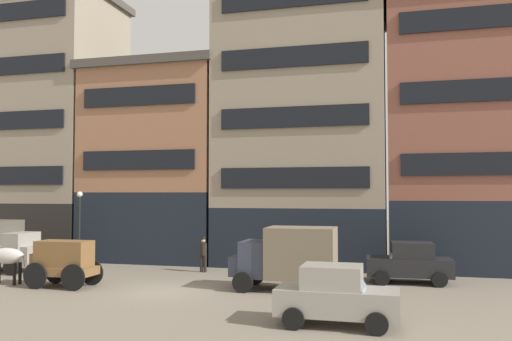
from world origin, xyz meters
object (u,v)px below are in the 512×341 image
Objects in this scene: sedan_light at (410,263)px; streetlamp_curbside at (79,218)px; draft_horse at (5,255)px; sedan_dark at (336,295)px; cargo_wagon at (63,260)px; pedestrian_officer at (203,253)px; delivery_truck_near at (287,256)px.

streetlamp_curbside reaches higher than sedan_light.
draft_horse is 0.63× the size of sedan_dark.
draft_horse reaches higher than cargo_wagon.
sedan_dark reaches higher than pedestrian_officer.
delivery_truck_near reaches higher than cargo_wagon.
delivery_truck_near is 13.31m from streetlamp_curbside.
sedan_light reaches higher than pedestrian_officer.
sedan_dark is at bearing -106.34° from sedan_light.
cargo_wagon is 9.65m from delivery_truck_near.
delivery_truck_near is (12.45, 1.64, 0.15)m from draft_horse.
cargo_wagon is 6.78m from streetlamp_curbside.
pedestrian_officer is (4.37, 5.51, -0.17)m from cargo_wagon.
sedan_dark is 11.93m from pedestrian_officer.
streetlamp_curbside reaches higher than draft_horse.
pedestrian_officer is (-10.10, 0.81, 0.07)m from sedan_light.
cargo_wagon reaches higher than sedan_light.
delivery_truck_near is at bearing -18.54° from streetlamp_curbside.
pedestrian_officer is at bearing 51.56° from cargo_wagon.
pedestrian_officer is at bearing 175.43° from sedan_light.
draft_horse is 0.62× the size of sedan_light.
sedan_light is (14.47, 4.70, -0.23)m from cargo_wagon.
cargo_wagon is 7.03m from pedestrian_officer.
draft_horse is at bearing -164.91° from sedan_light.
draft_horse is 1.31× the size of pedestrian_officer.
streetlamp_curbside is (-3.06, 5.85, 1.52)m from cargo_wagon.
sedan_light is at bearing -3.76° from streetlamp_curbside.
cargo_wagon is 12.57m from sedan_dark.
sedan_dark is (12.03, -3.64, -0.23)m from cargo_wagon.
sedan_dark is (14.98, -3.64, -0.36)m from draft_horse.
draft_horse is 9.16m from pedestrian_officer.
delivery_truck_near is 1.16× the size of sedan_light.
pedestrian_officer is (7.32, 5.51, -0.29)m from draft_horse.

